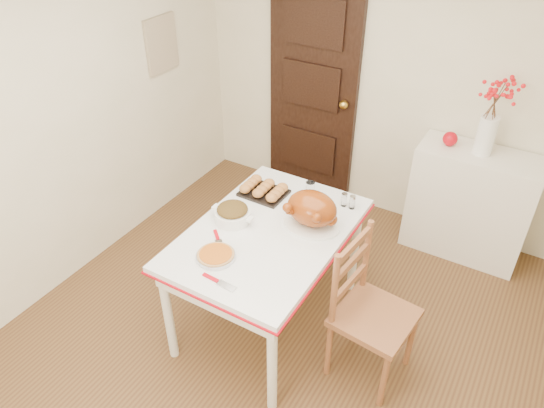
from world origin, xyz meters
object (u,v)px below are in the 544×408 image
Objects in this scene: kitchen_table at (268,277)px; sideboard at (469,204)px; pumpkin_pie at (216,255)px; turkey_platter at (312,210)px; chair_oak at (375,314)px.

sideboard is at bearing 56.95° from kitchen_table.
kitchen_table is at bearing 71.05° from pumpkin_pie.
kitchen_table is at bearing -122.21° from turkey_platter.
turkey_platter reaches higher than pumpkin_pie.
kitchen_table is 5.84× the size of pumpkin_pie.
pumpkin_pie is at bearing -105.10° from turkey_platter.
pumpkin_pie is (-1.12, -1.91, 0.38)m from sideboard.
sideboard is 1.61m from turkey_platter.
turkey_platter is (-0.57, 0.23, 0.43)m from chair_oak.
pumpkin_pie is at bearing -108.95° from kitchen_table.
chair_oak is at bearing -6.10° from turkey_platter.
turkey_platter is at bearing 59.15° from pumpkin_pie.
chair_oak reaches higher than sideboard.
pumpkin_pie is (-0.13, -0.39, 0.43)m from kitchen_table.
kitchen_table is 3.51× the size of turkey_platter.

